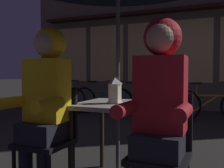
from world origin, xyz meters
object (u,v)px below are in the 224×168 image
Objects in this scene: person_right_hooded at (160,97)px; bicycle_third at (142,102)px; chair_right at (161,147)px; lantern at (115,90)px; bicycle_nearest at (60,99)px; cafe_table at (118,114)px; person_left_hooded at (45,93)px; bicycle_fourth at (211,105)px; bicycle_second at (102,100)px; chair_left at (50,134)px.

bicycle_third is at bearing 108.23° from person_right_hooded.
person_right_hooded is at bearing -90.00° from chair_right.
bicycle_nearest is at bearing 130.77° from lantern.
cafe_table is 0.67m from person_left_hooded.
bicycle_fourth reaches higher than cafe_table.
cafe_table is 0.67m from person_right_hooded.
person_right_hooded is 4.53m from bicycle_second.
bicycle_second is at bearing 179.55° from bicycle_third.
person_right_hooded reaches higher than bicycle_fourth.
person_right_hooded reaches higher than bicycle_third.
cafe_table is 3.54m from bicycle_third.
lantern reaches higher than bicycle_second.
chair_left reaches higher than bicycle_third.
bicycle_second is (-1.81, 3.44, -0.29)m from cafe_table.
bicycle_nearest is at bearing -177.70° from bicycle_third.
person_left_hooded is at bearing -56.98° from bicycle_nearest.
lantern reaches higher than bicycle_third.
chair_right is 0.62× the size of person_left_hooded.
person_left_hooded reaches higher than chair_right.
cafe_table is 3.90m from bicycle_second.
bicycle_fourth is (1.12, 3.86, -0.14)m from chair_left.
bicycle_second is 1.01× the size of bicycle_fourth.
cafe_table is at bearing 71.61° from lantern.
chair_left reaches higher than bicycle_nearest.
bicycle_nearest is (-3.41, 3.72, -0.14)m from chair_right.
bicycle_third is 1.01× the size of bicycle_fourth.
lantern is at bearing 35.28° from chair_left.
person_left_hooded is 4.53m from bicycle_nearest.
bicycle_fourth is (1.44, 0.05, 0.00)m from bicycle_third.
chair_left is at bearing 176.61° from person_right_hooded.
cafe_table is 3.56m from bicycle_fourth.
chair_right is at bearing -92.45° from bicycle_fourth.
bicycle_second reaches higher than cafe_table.
chair_left is 0.62× the size of person_left_hooded.
bicycle_fourth is at bearing 87.59° from person_right_hooded.
lantern is 3.60m from bicycle_third.
chair_right is at bearing -37.55° from cafe_table.
bicycle_third is at bearing -178.01° from bicycle_fourth.
bicycle_third is at bearing 94.69° from chair_left.
chair_right is at bearing 90.00° from person_right_hooded.
chair_left reaches higher than cafe_table.
lantern is at bearing -62.67° from bicycle_second.
person_left_hooded reaches higher than bicycle_fourth.
person_left_hooded is (-0.47, -0.39, -0.01)m from lantern.
cafe_table is 0.53× the size of person_left_hooded.
person_left_hooded is 0.85× the size of bicycle_fourth.
cafe_table is 0.53× the size of person_right_hooded.
lantern is at bearing -100.57° from bicycle_fourth.
cafe_table is 0.45× the size of bicycle_nearest.
bicycle_nearest is 1.13m from bicycle_second.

